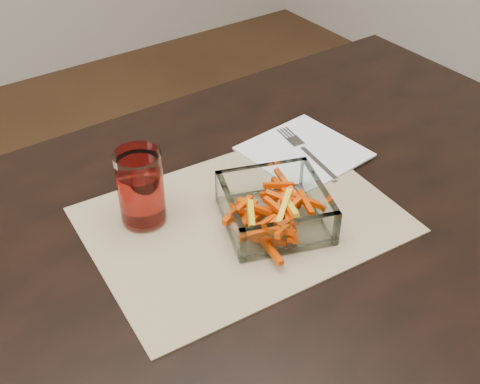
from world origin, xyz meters
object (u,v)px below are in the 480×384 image
Objects in this scene: tumbler at (141,190)px; fork at (305,151)px; glass_bowl at (275,210)px; dining_table at (194,323)px.

tumbler is 0.32m from fork.
glass_bowl is 0.20m from fork.
dining_table is 0.21m from tumbler.
dining_table is at bearing -93.12° from tumbler.
glass_bowl is at bearing -36.92° from tumbler.
tumbler is at bearing 86.88° from dining_table.
dining_table is 13.45× the size of tumbler.
tumbler reaches higher than dining_table.
fork is (0.31, -0.00, -0.05)m from tumbler.
fork is (0.32, 0.15, 0.10)m from dining_table.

